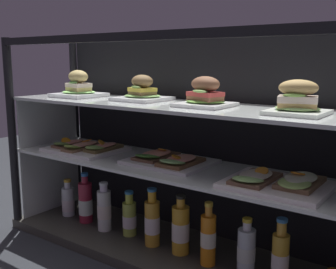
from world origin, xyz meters
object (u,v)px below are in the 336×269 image
Objects in this scene: juice_bottle_near_post at (152,222)px; juice_bottle_front_middle at (246,250)px; open_sandwich_tray_far_right at (168,160)px; juice_bottle_front_left_end at (68,201)px; plated_roll_sandwich_mid_right at (298,101)px; juice_bottle_back_left at (86,203)px; juice_bottle_back_right at (129,218)px; plated_roll_sandwich_near_right_corner at (79,88)px; open_sandwich_tray_mid_right at (277,182)px; plated_roll_sandwich_center at (142,92)px; juice_bottle_front_fourth at (181,229)px; juice_bottle_back_center at (208,238)px; plated_roll_sandwich_right_of_center at (205,95)px; juice_bottle_front_right_end at (280,258)px; juice_bottle_tucked_behind at (104,209)px; open_sandwich_tray_center at (85,147)px.

juice_bottle_near_post is 1.18× the size of juice_bottle_front_middle.
juice_bottle_near_post reaches higher than juice_bottle_front_middle.
juice_bottle_front_left_end is at bearing -177.95° from open_sandwich_tray_far_right.
juice_bottle_back_left is at bearing 179.91° from plated_roll_sandwich_mid_right.
juice_bottle_front_middle is at bearing -0.01° from juice_bottle_back_right.
open_sandwich_tray_mid_right is (1.00, -0.04, -0.27)m from plated_roll_sandwich_near_right_corner.
plated_roll_sandwich_center is (0.36, 0.04, -0.01)m from plated_roll_sandwich_near_right_corner.
plated_roll_sandwich_mid_right is 0.93m from juice_bottle_back_right.
juice_bottle_back_left is (-0.96, 0.01, -0.28)m from open_sandwich_tray_mid_right.
juice_bottle_front_fourth is 0.14m from juice_bottle_back_center.
open_sandwich_tray_mid_right is at bearing -5.30° from open_sandwich_tray_far_right.
juice_bottle_back_center is at bearing -11.56° from plated_roll_sandwich_center.
juice_bottle_front_fourth is (0.56, -0.00, 0.01)m from juice_bottle_back_left.
plated_roll_sandwich_right_of_center is 0.93× the size of juice_bottle_back_right.
juice_bottle_front_right_end is at bearing 0.23° from juice_bottle_front_fourth.
juice_bottle_back_center is (0.84, -0.03, 0.03)m from juice_bottle_front_left_end.
plated_roll_sandwich_near_right_corner reaches higher than juice_bottle_tucked_behind.
plated_roll_sandwich_near_right_corner is 0.82× the size of juice_bottle_near_post.
juice_bottle_back_center is at bearing -3.26° from plated_roll_sandwich_near_right_corner.
juice_bottle_back_center is at bearing -11.99° from open_sandwich_tray_far_right.
plated_roll_sandwich_right_of_center is at bearing -7.13° from plated_roll_sandwich_center.
juice_bottle_front_right_end is (0.98, 0.00, 0.01)m from juice_bottle_back_left.
juice_bottle_front_right_end is at bearing -0.39° from juice_bottle_front_left_end.
juice_bottle_tucked_behind is 0.91× the size of juice_bottle_near_post.
juice_bottle_front_left_end is at bearing -173.33° from plated_roll_sandwich_center.
juice_bottle_back_center is (0.74, -0.04, -0.54)m from plated_roll_sandwich_near_right_corner.
plated_roll_sandwich_near_right_corner is 1.05m from juice_bottle_front_middle.
open_sandwich_tray_center is (0.06, -0.03, -0.28)m from plated_roll_sandwich_near_right_corner.
plated_roll_sandwich_right_of_center is 0.59m from juice_bottle_near_post.
juice_bottle_back_right is (-0.73, 0.01, -0.57)m from plated_roll_sandwich_mid_right.
open_sandwich_tray_far_right is 0.49m from open_sandwich_tray_mid_right.
juice_bottle_front_fourth is 0.42m from juice_bottle_front_right_end.
juice_bottle_front_fourth is (-0.09, -0.02, -0.55)m from plated_roll_sandwich_right_of_center.
plated_roll_sandwich_mid_right is at bearing 0.95° from juice_bottle_tucked_behind.
juice_bottle_back_center is (0.56, -0.00, 0.01)m from juice_bottle_tucked_behind.
plated_roll_sandwich_right_of_center is 1.06× the size of plated_roll_sandwich_mid_right.
juice_bottle_front_left_end is at bearing 179.47° from plated_roll_sandwich_mid_right.
juice_bottle_back_left reaches higher than juice_bottle_front_left_end.
open_sandwich_tray_center is at bearing -179.62° from juice_bottle_front_right_end.
plated_roll_sandwich_near_right_corner is 1.04m from open_sandwich_tray_mid_right.
plated_roll_sandwich_near_right_corner is 1.01× the size of juice_bottle_back_right.
plated_roll_sandwich_mid_right is (0.69, -0.06, 0.01)m from plated_roll_sandwich_center.
juice_bottle_back_right is 0.83× the size of juice_bottle_front_fourth.
plated_roll_sandwich_center is 0.57m from juice_bottle_back_right.
open_sandwich_tray_far_right reaches higher than juice_bottle_near_post.
open_sandwich_tray_far_right is 1.36× the size of juice_bottle_back_center.
open_sandwich_tray_far_right is at bearing 160.01° from juice_bottle_front_fourth.
plated_roll_sandwich_right_of_center is 0.69m from open_sandwich_tray_center.
juice_bottle_near_post is (0.42, -0.01, 0.01)m from juice_bottle_back_left.
open_sandwich_tray_mid_right reaches higher than juice_bottle_front_left_end.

